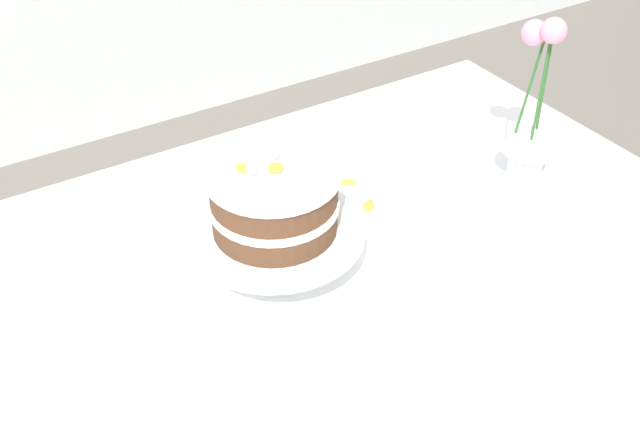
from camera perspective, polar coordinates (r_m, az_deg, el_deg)
dining_table at (r=1.31m, az=2.52°, el=-7.58°), size 1.40×1.00×0.74m
linen_napkin at (r=1.24m, az=-3.31°, el=-4.62°), size 0.36×0.36×0.00m
cake_stand at (r=1.19m, az=-3.45°, el=-1.70°), size 0.29×0.29×0.10m
layer_cake at (r=1.14m, az=-3.59°, el=1.21°), size 0.21×0.21×0.12m
flower_vase at (r=1.45m, az=16.11°, el=6.75°), size 0.10×0.10×0.34m
loose_petal_0 at (r=1.39m, az=3.78°, el=0.61°), size 0.04×0.04×0.00m
loose_petal_2 at (r=1.45m, az=2.15°, el=2.45°), size 0.04×0.04×0.01m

